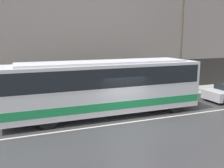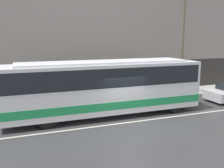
% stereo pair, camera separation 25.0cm
% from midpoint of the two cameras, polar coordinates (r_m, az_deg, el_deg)
% --- Properties ---
extents(ground_plane, '(60.00, 60.00, 0.00)m').
position_cam_midpoint_polar(ground_plane, '(14.17, 3.21, -8.78)').
color(ground_plane, '#38383A').
extents(sidewalk, '(60.00, 2.84, 0.13)m').
position_cam_midpoint_polar(sidewalk, '(19.00, -3.63, -3.52)').
color(sidewalk, '#A09E99').
rests_on(sidewalk, ground_plane).
extents(building_facade, '(60.00, 0.35, 10.81)m').
position_cam_midpoint_polar(building_facade, '(19.93, -5.21, 12.05)').
color(building_facade, gray).
rests_on(building_facade, ground_plane).
extents(lane_stripe, '(54.00, 0.14, 0.01)m').
position_cam_midpoint_polar(lane_stripe, '(14.17, 3.21, -8.76)').
color(lane_stripe, beige).
rests_on(lane_stripe, ground_plane).
extents(transit_bus, '(11.91, 2.55, 3.32)m').
position_cam_midpoint_polar(transit_bus, '(14.95, -2.10, -0.30)').
color(transit_bus, silver).
rests_on(transit_bus, ground_plane).
extents(utility_pole_near, '(0.21, 0.21, 8.44)m').
position_cam_midpoint_polar(utility_pole_near, '(21.06, 15.16, 9.29)').
color(utility_pole_near, brown).
rests_on(utility_pole_near, sidewalk).
extents(pedestrian_waiting, '(0.36, 0.36, 1.53)m').
position_cam_midpoint_polar(pedestrian_waiting, '(18.53, -1.13, -1.44)').
color(pedestrian_waiting, maroon).
rests_on(pedestrian_waiting, sidewalk).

